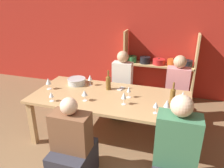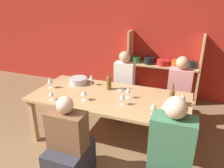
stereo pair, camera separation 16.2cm
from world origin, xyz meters
name	(u,v)px [view 1 (the left image)]	position (x,y,z in m)	size (l,w,h in m)	color
wall_back_red	(131,32)	(0.00, 3.83, 1.35)	(8.80, 0.06, 2.70)	red
shelf_unit	(158,73)	(0.65, 3.63, 0.54)	(1.49, 0.30, 1.42)	tan
dining_table	(110,101)	(0.14, 1.86, 0.66)	(2.29, 1.05, 0.74)	tan
mixing_bowl	(77,81)	(-0.52, 2.13, 0.79)	(0.30, 0.30, 0.10)	#B7BABC
wine_bottle_green	(173,96)	(1.02, 1.84, 0.87)	(0.07, 0.07, 0.32)	brown
wine_bottle_dark	(108,82)	(0.04, 2.08, 0.86)	(0.08, 0.08, 0.31)	brown
wine_glass_red_a	(129,90)	(0.41, 1.89, 0.86)	(0.07, 0.07, 0.17)	white
wine_glass_empty_a	(90,78)	(-0.29, 2.15, 0.87)	(0.07, 0.07, 0.18)	white
wine_glass_empty_b	(124,96)	(0.40, 1.67, 0.87)	(0.07, 0.07, 0.18)	white
wine_glass_red_b	(85,93)	(-0.15, 1.61, 0.85)	(0.08, 0.08, 0.15)	white
wine_glass_red_c	(167,104)	(0.96, 1.60, 0.87)	(0.08, 0.08, 0.18)	white
wine_glass_white_a	(48,81)	(-0.85, 1.82, 0.87)	(0.08, 0.08, 0.18)	white
wine_glass_empty_c	(183,95)	(1.15, 1.97, 0.85)	(0.08, 0.08, 0.16)	white
wine_glass_red_d	(156,105)	(0.83, 1.55, 0.85)	(0.07, 0.07, 0.15)	white
wine_glass_empty_d	(51,95)	(-0.58, 1.46, 0.84)	(0.07, 0.07, 0.14)	white
cell_phone	(121,89)	(0.23, 2.15, 0.74)	(0.11, 0.16, 0.01)	silver
person_near_a	(73,152)	(-0.04, 0.96, 0.39)	(0.44, 0.55, 1.10)	#2D2D38
person_far_a	(122,92)	(0.13, 2.63, 0.46)	(0.34, 0.43, 1.23)	#2D2D38
person_near_b	(174,164)	(1.11, 1.03, 0.46)	(0.43, 0.54, 1.26)	#2D2D38
person_far_b	(176,98)	(1.07, 2.72, 0.45)	(0.38, 0.47, 1.20)	#2D2D38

